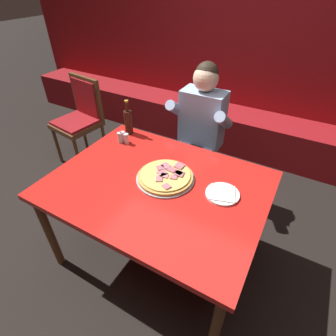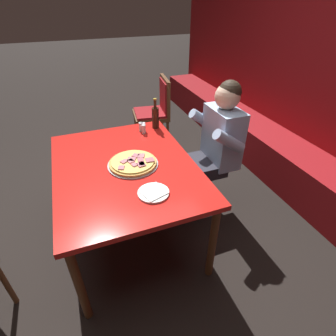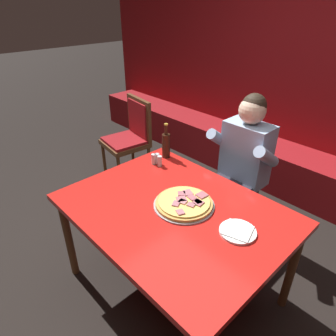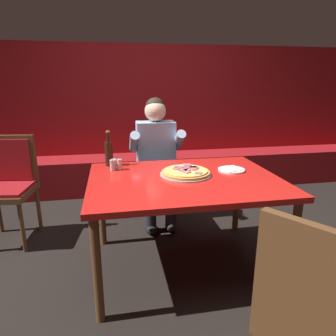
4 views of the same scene
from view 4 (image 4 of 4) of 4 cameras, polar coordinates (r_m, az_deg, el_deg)
name	(u,v)px [view 4 (image 4 of 4)]	position (r m, az deg, el deg)	size (l,w,h in m)	color
ground_plane	(183,265)	(2.53, 2.87, -18.03)	(24.00, 24.00, 0.00)	black
booth_wall_panel	(148,116)	(4.27, -3.77, 9.77)	(6.80, 0.16, 1.90)	maroon
booth_bench	(152,172)	(4.10, -3.06, -0.76)	(6.46, 0.48, 0.46)	maroon
main_dining_table	(184,186)	(2.23, 3.11, -3.52)	(1.39, 1.05, 0.74)	brown
pizza	(186,172)	(2.26, 3.41, -0.84)	(0.39, 0.39, 0.05)	#9E9EA3
plate_white_paper	(232,170)	(2.42, 12.02, -0.31)	(0.21, 0.21, 0.02)	white
beer_bottle	(109,153)	(2.54, -11.19, 2.88)	(0.07, 0.07, 0.29)	black
shaker_parmesan	(112,166)	(2.40, -10.56, 0.42)	(0.04, 0.04, 0.09)	silver
shaker_black_pepper	(119,165)	(2.42, -9.23, 0.56)	(0.04, 0.04, 0.09)	silver
shaker_red_pepper_flakes	(114,165)	(2.43, -10.27, 0.59)	(0.04, 0.04, 0.09)	silver
diner_seated_blue_shirt	(157,156)	(2.98, -2.11, 2.21)	(0.53, 0.53, 1.27)	black
dining_chair_far_right	(324,319)	(1.37, 27.57, -24.14)	(0.61, 0.61, 0.99)	brown
dining_chair_far_left	(8,181)	(3.06, -28.14, -2.14)	(0.50, 0.50, 0.96)	brown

